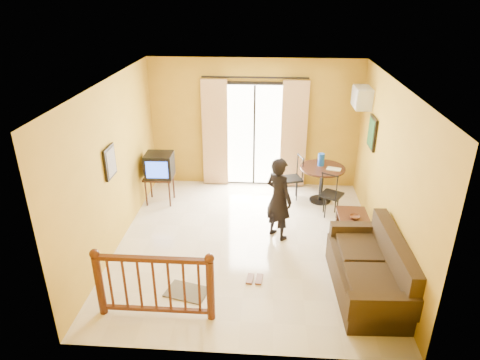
# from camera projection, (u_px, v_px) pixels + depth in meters

# --- Properties ---
(ground) EXTENTS (5.00, 5.00, 0.00)m
(ground) POSITION_uv_depth(u_px,v_px,m) (248.00, 242.00, 7.53)
(ground) COLOR beige
(ground) RESTS_ON ground
(room_shell) EXTENTS (5.00, 5.00, 5.00)m
(room_shell) POSITION_uv_depth(u_px,v_px,m) (249.00, 152.00, 6.82)
(room_shell) COLOR white
(room_shell) RESTS_ON ground
(balcony_door) EXTENTS (2.25, 0.14, 2.46)m
(balcony_door) POSITION_uv_depth(u_px,v_px,m) (254.00, 135.00, 9.24)
(balcony_door) COLOR black
(balcony_door) RESTS_ON ground
(tv_table) EXTENTS (0.58, 0.48, 0.58)m
(tv_table) POSITION_uv_depth(u_px,v_px,m) (159.00, 180.00, 8.75)
(tv_table) COLOR black
(tv_table) RESTS_ON ground
(television) EXTENTS (0.56, 0.52, 0.49)m
(television) POSITION_uv_depth(u_px,v_px,m) (159.00, 165.00, 8.61)
(television) COLOR black
(television) RESTS_ON tv_table
(picture_left) EXTENTS (0.05, 0.42, 0.52)m
(picture_left) POSITION_uv_depth(u_px,v_px,m) (110.00, 162.00, 6.84)
(picture_left) COLOR black
(picture_left) RESTS_ON room_shell
(dining_table) EXTENTS (0.91, 0.91, 0.76)m
(dining_table) POSITION_uv_depth(u_px,v_px,m) (322.00, 174.00, 8.75)
(dining_table) COLOR black
(dining_table) RESTS_ON ground
(water_jug) EXTENTS (0.14, 0.14, 0.26)m
(water_jug) POSITION_uv_depth(u_px,v_px,m) (321.00, 160.00, 8.72)
(water_jug) COLOR blue
(water_jug) RESTS_ON dining_table
(serving_tray) EXTENTS (0.32, 0.26, 0.02)m
(serving_tray) POSITION_uv_depth(u_px,v_px,m) (334.00, 169.00, 8.57)
(serving_tray) COLOR beige
(serving_tray) RESTS_ON dining_table
(dining_chairs) EXTENTS (1.26, 1.22, 0.95)m
(dining_chairs) POSITION_uv_depth(u_px,v_px,m) (309.00, 206.00, 8.77)
(dining_chairs) COLOR black
(dining_chairs) RESTS_ON ground
(air_conditioner) EXTENTS (0.31, 0.60, 0.40)m
(air_conditioner) POSITION_uv_depth(u_px,v_px,m) (362.00, 97.00, 8.28)
(air_conditioner) COLOR silver
(air_conditioner) RESTS_ON room_shell
(botanical_print) EXTENTS (0.05, 0.50, 0.60)m
(botanical_print) POSITION_uv_depth(u_px,v_px,m) (372.00, 133.00, 7.89)
(botanical_print) COLOR black
(botanical_print) RESTS_ON room_shell
(coffee_table) EXTENTS (0.52, 0.94, 0.42)m
(coffee_table) POSITION_uv_depth(u_px,v_px,m) (354.00, 226.00, 7.51)
(coffee_table) COLOR black
(coffee_table) RESTS_ON ground
(bowl) EXTENTS (0.18, 0.18, 0.06)m
(bowl) POSITION_uv_depth(u_px,v_px,m) (355.00, 217.00, 7.45)
(bowl) COLOR brown
(bowl) RESTS_ON coffee_table
(sofa) EXTENTS (0.97, 1.96, 0.92)m
(sofa) POSITION_uv_depth(u_px,v_px,m) (372.00, 272.00, 6.18)
(sofa) COLOR #312313
(sofa) RESTS_ON ground
(standing_person) EXTENTS (0.65, 0.64, 1.51)m
(standing_person) POSITION_uv_depth(u_px,v_px,m) (279.00, 199.00, 7.41)
(standing_person) COLOR black
(standing_person) RESTS_ON ground
(stair_balustrade) EXTENTS (1.63, 0.13, 1.04)m
(stair_balustrade) POSITION_uv_depth(u_px,v_px,m) (154.00, 282.00, 5.64)
(stair_balustrade) COLOR #471E0F
(stair_balustrade) RESTS_ON ground
(doormat) EXTENTS (0.68, 0.54, 0.02)m
(doormat) POSITION_uv_depth(u_px,v_px,m) (187.00, 292.00, 6.30)
(doormat) COLOR #595347
(doormat) RESTS_ON ground
(sandals) EXTENTS (0.27, 0.26, 0.03)m
(sandals) POSITION_uv_depth(u_px,v_px,m) (255.00, 279.00, 6.57)
(sandals) COLOR brown
(sandals) RESTS_ON ground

